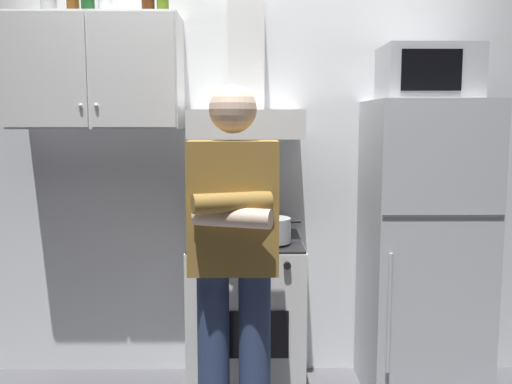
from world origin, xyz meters
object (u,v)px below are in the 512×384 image
object	(u,v)px
refrigerator	(422,250)
cooking_pot	(271,230)
stove_oven	(246,317)
person_standing	(234,260)
upper_cabinet	(97,73)
range_hood	(246,101)
microwave	(428,73)

from	to	relation	value
refrigerator	cooking_pot	xyz separation A→B (m)	(-0.82, -0.12, 0.14)
stove_oven	person_standing	xyz separation A→B (m)	(-0.05, -0.61, 0.47)
upper_cabinet	refrigerator	bearing A→B (deg)	-4.07
refrigerator	person_standing	distance (m)	1.17
person_standing	cooking_pot	bearing A→B (deg)	69.70
upper_cabinet	stove_oven	size ratio (longest dim) A/B	1.03
upper_cabinet	refrigerator	distance (m)	2.00
stove_oven	refrigerator	distance (m)	1.02
stove_oven	range_hood	distance (m)	1.17
refrigerator	upper_cabinet	bearing A→B (deg)	175.93
range_hood	cooking_pot	size ratio (longest dim) A/B	2.50
microwave	person_standing	distance (m)	1.45
refrigerator	microwave	world-z (taller)	microwave
stove_oven	refrigerator	xyz separation A→B (m)	(0.95, 0.00, 0.37)
range_hood	person_standing	distance (m)	1.01
refrigerator	stove_oven	bearing A→B (deg)	-179.96
range_hood	person_standing	size ratio (longest dim) A/B	0.46
upper_cabinet	refrigerator	xyz separation A→B (m)	(1.75, -0.12, -0.95)
range_hood	refrigerator	bearing A→B (deg)	-7.55
stove_oven	microwave	xyz separation A→B (m)	(0.95, 0.02, 1.31)
range_hood	person_standing	bearing A→B (deg)	-93.91
range_hood	cooking_pot	bearing A→B (deg)	-62.12
microwave	cooking_pot	bearing A→B (deg)	-170.43
microwave	cooking_pot	distance (m)	1.16
upper_cabinet	cooking_pot	size ratio (longest dim) A/B	3.00
stove_oven	cooking_pot	xyz separation A→B (m)	(0.13, -0.12, 0.50)
microwave	stove_oven	bearing A→B (deg)	-178.85
cooking_pot	range_hood	bearing A→B (deg)	117.88
upper_cabinet	person_standing	world-z (taller)	upper_cabinet
range_hood	cooking_pot	world-z (taller)	range_hood
range_hood	person_standing	xyz separation A→B (m)	(-0.05, -0.73, -0.70)
stove_oven	person_standing	bearing A→B (deg)	-94.72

